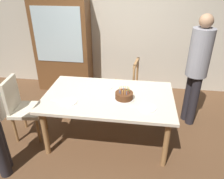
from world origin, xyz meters
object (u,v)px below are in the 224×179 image
Objects in this scene: plate_near_guest at (148,108)px; chair_spindle_back at (126,86)px; plate_near_celebrant at (69,102)px; chair_upholstered at (21,105)px; person_guest at (197,66)px; dining_table at (108,100)px; birthday_cake at (124,96)px; plate_far_side at (105,87)px; china_cabinet at (63,45)px.

chair_spindle_back is (-0.36, 1.10, -0.29)m from plate_near_guest.
plate_near_celebrant is 1.02m from plate_near_guest.
person_guest reaches higher than chair_upholstered.
chair_spindle_back is (0.66, 1.10, -0.29)m from plate_near_celebrant.
dining_table is 8.10× the size of plate_near_celebrant.
chair_upholstered reaches higher than dining_table.
plate_near_guest is (0.31, -0.18, -0.04)m from birthday_cake.
birthday_cake is 1.52m from chair_upholstered.
chair_upholstered is (-1.19, -0.35, -0.21)m from plate_far_side.
plate_far_side is at bearing 16.18° from chair_upholstered.
birthday_cake is 1.27× the size of plate_far_side.
china_cabinet reaches higher than dining_table.
chair_upholstered is at bearing -163.82° from plate_far_side.
plate_far_side and plate_near_guest have the same top height.
person_guest is at bearing 49.85° from plate_near_guest.
china_cabinet reaches higher than plate_far_side.
dining_table is 8.10× the size of plate_far_side.
chair_upholstered reaches higher than plate_near_guest.
plate_near_celebrant is 0.13× the size of person_guest.
plate_near_celebrant is 1.94m from china_cabinet.
dining_table is 1.45m from person_guest.
chair_upholstered is (-1.50, -0.04, -0.25)m from birthday_cake.
dining_table is 1.97m from china_cabinet.
chair_spindle_back is 1.60m from china_cabinet.
birthday_cake is at bearing 1.58° from chair_upholstered.
person_guest is (1.35, 0.37, 0.26)m from plate_far_side.
person_guest is (1.09, -0.24, 0.55)m from chair_spindle_back.
person_guest is at bearing -12.44° from chair_spindle_back.
person_guest reaches higher than plate_far_side.
birthday_cake is 1.27× the size of plate_near_guest.
dining_table is 1.88× the size of chair_upholstered.
person_guest is 0.93× the size of china_cabinet.
plate_near_guest is (0.62, -0.49, 0.00)m from plate_far_side.
plate_near_guest is at bearing -24.49° from dining_table.
china_cabinet is at bearing 152.56° from chair_spindle_back.
plate_far_side is 0.13× the size of person_guest.
chair_upholstered is 0.50× the size of china_cabinet.
person_guest is (2.54, 0.72, 0.48)m from chair_upholstered.
china_cabinet is at bearing 130.82° from birthday_cake.
birthday_cake is 2.14m from china_cabinet.
china_cabinet is (-1.09, 1.31, 0.21)m from plate_far_side.
plate_far_side is at bearing 135.64° from birthday_cake.
plate_far_side is 1.26m from chair_upholstered.
china_cabinet reaches higher than chair_upholstered.
person_guest is at bearing 15.80° from chair_upholstered.
china_cabinet reaches higher than plate_near_guest.
birthday_cake is at bearing -44.36° from plate_far_side.
chair_upholstered is at bearing -146.56° from chair_spindle_back.
birthday_cake is at bearing -49.18° from china_cabinet.
chair_spindle_back is at bearing 108.20° from plate_near_guest.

